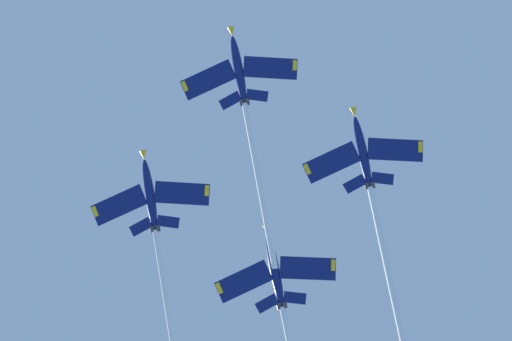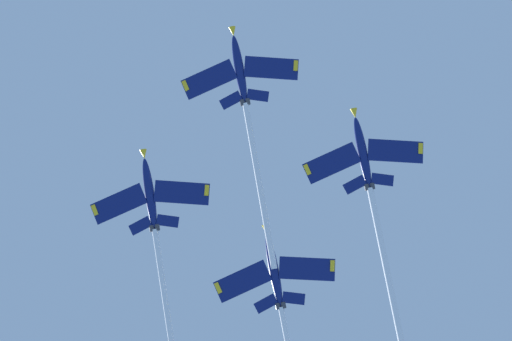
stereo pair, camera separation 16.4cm
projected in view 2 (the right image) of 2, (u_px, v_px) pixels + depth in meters
jet_lead at (247, 113)px, 145.59m from camera, size 39.78×20.18×13.46m
jet_left_wing at (371, 194)px, 142.06m from camera, size 37.08×20.17×12.83m
jet_right_wing at (156, 235)px, 143.06m from camera, size 38.70×20.17×13.40m
jet_slot at (282, 311)px, 140.36m from camera, size 38.82×20.16×13.41m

